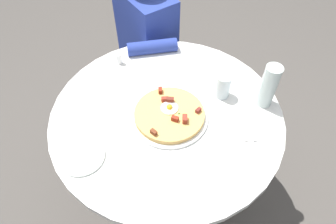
{
  "coord_description": "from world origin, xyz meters",
  "views": [
    {
      "loc": [
        -0.71,
        0.48,
        1.78
      ],
      "look_at": [
        -0.01,
        0.0,
        0.77
      ],
      "focal_mm": 32.56,
      "sensor_mm": 36.0,
      "label": 1
    }
  ],
  "objects_px": {
    "person_seated": "(148,54)",
    "breakfast_pizza": "(169,114)",
    "bread_plate": "(82,156)",
    "water_bottle": "(269,86)",
    "water_glass": "(223,86)",
    "salt_shaker": "(119,59)",
    "dining_table": "(167,136)",
    "fork": "(244,123)",
    "knife": "(252,124)",
    "pizza_plate": "(169,117)"
  },
  "relations": [
    {
      "from": "bread_plate",
      "to": "salt_shaker",
      "type": "bearing_deg",
      "value": -44.12
    },
    {
      "from": "bread_plate",
      "to": "breakfast_pizza",
      "type": "bearing_deg",
      "value": -94.73
    },
    {
      "from": "pizza_plate",
      "to": "fork",
      "type": "height_order",
      "value": "pizza_plate"
    },
    {
      "from": "breakfast_pizza",
      "to": "water_bottle",
      "type": "bearing_deg",
      "value": -112.98
    },
    {
      "from": "pizza_plate",
      "to": "breakfast_pizza",
      "type": "relative_size",
      "value": 1.11
    },
    {
      "from": "water_glass",
      "to": "water_bottle",
      "type": "bearing_deg",
      "value": -138.75
    },
    {
      "from": "breakfast_pizza",
      "to": "water_glass",
      "type": "bearing_deg",
      "value": -95.64
    },
    {
      "from": "breakfast_pizza",
      "to": "fork",
      "type": "distance_m",
      "value": 0.32
    },
    {
      "from": "bread_plate",
      "to": "knife",
      "type": "bearing_deg",
      "value": -111.81
    },
    {
      "from": "breakfast_pizza",
      "to": "salt_shaker",
      "type": "distance_m",
      "value": 0.44
    },
    {
      "from": "person_seated",
      "to": "knife",
      "type": "bearing_deg",
      "value": 178.31
    },
    {
      "from": "bread_plate",
      "to": "water_glass",
      "type": "height_order",
      "value": "water_glass"
    },
    {
      "from": "water_glass",
      "to": "salt_shaker",
      "type": "xyz_separation_m",
      "value": [
        0.46,
        0.28,
        -0.03
      ]
    },
    {
      "from": "person_seated",
      "to": "water_bottle",
      "type": "distance_m",
      "value": 0.92
    },
    {
      "from": "salt_shaker",
      "to": "pizza_plate",
      "type": "bearing_deg",
      "value": -179.39
    },
    {
      "from": "person_seated",
      "to": "breakfast_pizza",
      "type": "relative_size",
      "value": 3.74
    },
    {
      "from": "dining_table",
      "to": "salt_shaker",
      "type": "height_order",
      "value": "salt_shaker"
    },
    {
      "from": "knife",
      "to": "water_glass",
      "type": "height_order",
      "value": "water_glass"
    },
    {
      "from": "bread_plate",
      "to": "person_seated",
      "type": "bearing_deg",
      "value": -47.32
    },
    {
      "from": "salt_shaker",
      "to": "water_bottle",
      "type": "bearing_deg",
      "value": -146.27
    },
    {
      "from": "pizza_plate",
      "to": "breakfast_pizza",
      "type": "xyz_separation_m",
      "value": [
        0.0,
        -0.0,
        0.02
      ]
    },
    {
      "from": "breakfast_pizza",
      "to": "salt_shaker",
      "type": "relative_size",
      "value": 5.36
    },
    {
      "from": "dining_table",
      "to": "person_seated",
      "type": "distance_m",
      "value": 0.71
    },
    {
      "from": "pizza_plate",
      "to": "knife",
      "type": "distance_m",
      "value": 0.36
    },
    {
      "from": "person_seated",
      "to": "water_bottle",
      "type": "relative_size",
      "value": 5.39
    },
    {
      "from": "breakfast_pizza",
      "to": "knife",
      "type": "distance_m",
      "value": 0.36
    },
    {
      "from": "person_seated",
      "to": "pizza_plate",
      "type": "relative_size",
      "value": 3.36
    },
    {
      "from": "dining_table",
      "to": "water_glass",
      "type": "xyz_separation_m",
      "value": [
        -0.06,
        -0.27,
        0.24
      ]
    },
    {
      "from": "fork",
      "to": "water_bottle",
      "type": "bearing_deg",
      "value": 141.45
    },
    {
      "from": "pizza_plate",
      "to": "water_glass",
      "type": "height_order",
      "value": "water_glass"
    },
    {
      "from": "bread_plate",
      "to": "water_bottle",
      "type": "height_order",
      "value": "water_bottle"
    },
    {
      "from": "person_seated",
      "to": "fork",
      "type": "distance_m",
      "value": 0.92
    },
    {
      "from": "dining_table",
      "to": "breakfast_pizza",
      "type": "xyz_separation_m",
      "value": [
        -0.03,
        0.01,
        0.2
      ]
    },
    {
      "from": "pizza_plate",
      "to": "person_seated",
      "type": "bearing_deg",
      "value": -23.75
    },
    {
      "from": "bread_plate",
      "to": "fork",
      "type": "xyz_separation_m",
      "value": [
        -0.25,
        -0.64,
        0.0
      ]
    },
    {
      "from": "bread_plate",
      "to": "water_glass",
      "type": "xyz_separation_m",
      "value": [
        -0.06,
        -0.67,
        0.05
      ]
    },
    {
      "from": "knife",
      "to": "person_seated",
      "type": "bearing_deg",
      "value": -145.15
    },
    {
      "from": "person_seated",
      "to": "fork",
      "type": "relative_size",
      "value": 6.31
    },
    {
      "from": "pizza_plate",
      "to": "breakfast_pizza",
      "type": "distance_m",
      "value": 0.02
    },
    {
      "from": "breakfast_pizza",
      "to": "bread_plate",
      "type": "bearing_deg",
      "value": 85.27
    },
    {
      "from": "person_seated",
      "to": "breakfast_pizza",
      "type": "distance_m",
      "value": 0.78
    },
    {
      "from": "breakfast_pizza",
      "to": "water_bottle",
      "type": "relative_size",
      "value": 1.44
    },
    {
      "from": "fork",
      "to": "water_glass",
      "type": "relative_size",
      "value": 1.53
    },
    {
      "from": "fork",
      "to": "water_glass",
      "type": "xyz_separation_m",
      "value": [
        0.19,
        -0.04,
        0.05
      ]
    },
    {
      "from": "breakfast_pizza",
      "to": "knife",
      "type": "relative_size",
      "value": 1.69
    },
    {
      "from": "water_bottle",
      "to": "breakfast_pizza",
      "type": "bearing_deg",
      "value": 67.02
    },
    {
      "from": "water_bottle",
      "to": "water_glass",
      "type": "bearing_deg",
      "value": 41.25
    },
    {
      "from": "dining_table",
      "to": "fork",
      "type": "distance_m",
      "value": 0.38
    },
    {
      "from": "water_glass",
      "to": "salt_shaker",
      "type": "relative_size",
      "value": 2.08
    },
    {
      "from": "dining_table",
      "to": "pizza_plate",
      "type": "height_order",
      "value": "pizza_plate"
    }
  ]
}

